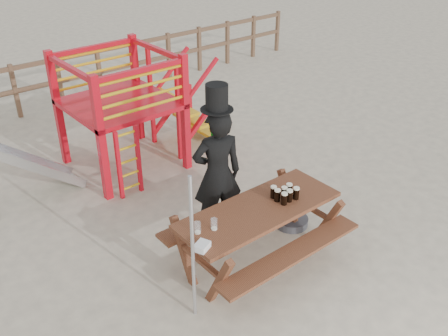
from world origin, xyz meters
TOP-DOWN VIEW (x-y plane):
  - ground at (0.00, 0.00)m, footprint 60.00×60.00m
  - back_fence at (0.00, 7.00)m, footprint 15.09×0.09m
  - playground_fort at (0.12, 3.58)m, footprint 4.71×1.84m
  - picnic_table at (0.19, 0.09)m, footprint 2.25×1.58m
  - man_with_hat at (0.21, 0.96)m, footprint 0.83×0.70m
  - metal_pole at (-1.05, -0.15)m, footprint 0.04×0.04m
  - parasol_base at (1.16, 0.37)m, footprint 0.51×0.51m
  - paper_bag at (-0.88, -0.10)m, footprint 0.22×0.20m
  - stout_pints at (0.59, 0.02)m, footprint 0.31×0.30m
  - empty_glasses at (-0.64, 0.14)m, footprint 0.28×0.15m

SIDE VIEW (x-z plane):
  - ground at x=0.00m, z-range 0.00..0.00m
  - parasol_base at x=1.16m, z-range -0.05..0.17m
  - picnic_table at x=0.19m, z-range 0.11..0.98m
  - back_fence at x=0.00m, z-range 0.14..1.34m
  - paper_bag at x=-0.88m, z-range 0.86..0.94m
  - empty_glasses at x=-0.64m, z-range 0.86..1.01m
  - stout_pints at x=0.59m, z-range 0.86..1.04m
  - metal_pole at x=-1.05m, z-range 0.00..1.91m
  - man_with_hat at x=0.21m, z-range -0.12..2.17m
  - playground_fort at x=0.12m, z-range 0.02..2.12m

